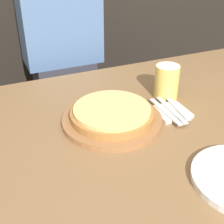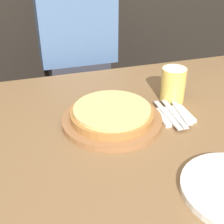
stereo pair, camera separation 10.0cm
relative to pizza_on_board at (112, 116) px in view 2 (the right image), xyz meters
name	(u,v)px [view 2 (the right image)]	position (x,y,z in m)	size (l,w,h in m)	color
dining_table	(137,213)	(0.07, -0.08, -0.39)	(1.59, 1.02, 0.72)	olive
pizza_on_board	(112,116)	(0.00, 0.00, 0.00)	(0.33, 0.33, 0.06)	#99663D
beer_glass	(173,83)	(0.25, 0.08, 0.04)	(0.09, 0.09, 0.13)	#E5C65B
napkin_stack	(174,116)	(0.21, -0.03, -0.02)	(0.11, 0.11, 0.01)	silver
fork	(167,114)	(0.18, -0.03, -0.01)	(0.02, 0.19, 0.00)	silver
dinner_knife	(174,113)	(0.21, -0.03, -0.01)	(0.03, 0.19, 0.00)	silver
spoon	(181,112)	(0.23, -0.03, -0.01)	(0.04, 0.16, 0.00)	silver
diner_person	(79,70)	(0.01, 0.65, -0.11)	(0.36, 0.20, 1.31)	#33333D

